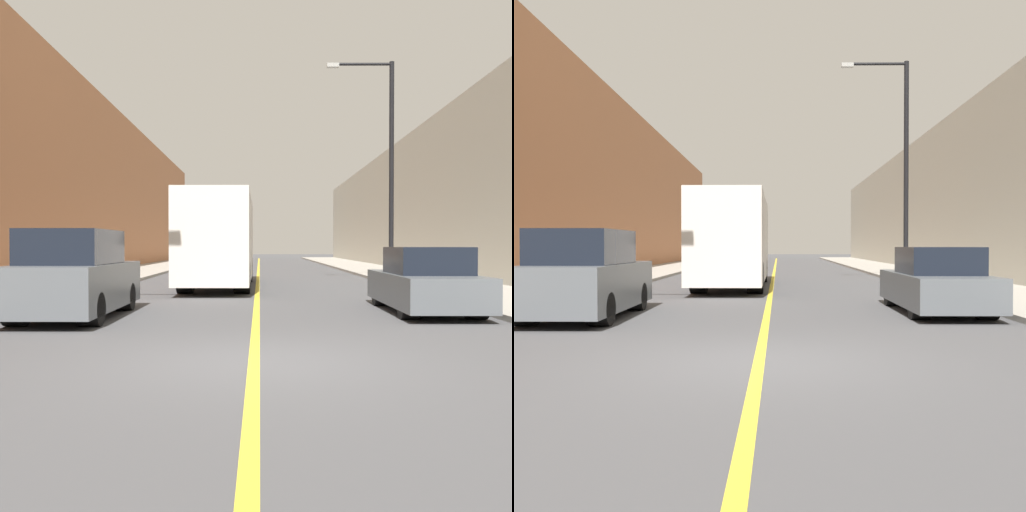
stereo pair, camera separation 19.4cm
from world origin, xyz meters
TOP-DOWN VIEW (x-y plane):
  - ground_plane at (0.00, 0.00)m, footprint 200.00×200.00m
  - sidewalk_left at (-7.25, 30.00)m, footprint 3.93×72.00m
  - sidewalk_right at (7.25, 30.00)m, footprint 3.93×72.00m
  - building_row_left at (-11.22, 30.00)m, footprint 4.00×72.00m
  - building_row_right at (11.22, 30.00)m, footprint 4.00×72.00m
  - road_center_line at (0.00, 30.00)m, footprint 0.16×72.00m
  - bus at (-1.45, 14.81)m, footprint 2.42×10.13m
  - parked_suv_left at (-4.02, 5.00)m, footprint 1.91×4.75m
  - car_right_near at (4.05, 6.14)m, footprint 1.86×4.79m
  - street_lamp_left at (-5.35, 4.32)m, footprint 2.81×0.24m
  - street_lamp_right at (5.37, 16.81)m, footprint 2.81×0.24m

SIDE VIEW (x-z plane):
  - ground_plane at x=0.00m, z-range 0.00..0.00m
  - road_center_line at x=0.00m, z-range 0.00..0.01m
  - sidewalk_left at x=-7.25m, z-range 0.00..0.13m
  - sidewalk_right at x=7.25m, z-range 0.00..0.13m
  - car_right_near at x=4.05m, z-range -0.08..1.49m
  - parked_suv_left at x=-4.02m, z-range -0.07..1.88m
  - bus at x=-1.45m, z-range 0.12..3.55m
  - building_row_right at x=11.22m, z-range 0.00..8.47m
  - street_lamp_left at x=-5.35m, z-range 0.70..9.10m
  - building_row_left at x=-11.22m, z-range 0.00..10.52m
  - street_lamp_right at x=5.37m, z-range 0.71..9.83m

